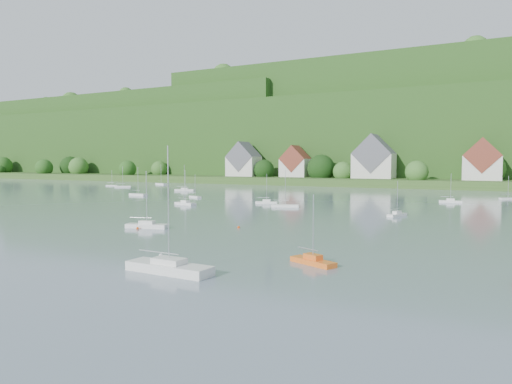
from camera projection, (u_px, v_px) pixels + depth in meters
The scene contains 13 objects.
far_shore_strip at pixel (369, 181), 205.54m from camera, with size 600.00×60.00×3.00m, color #325520.
forested_ridge at pixel (400, 138), 264.70m from camera, with size 620.00×181.22×69.89m.
village_building_0 at pixel (244, 162), 218.79m from camera, with size 14.00×10.40×16.00m.
village_building_1 at pixel (295, 164), 209.12m from camera, with size 12.00×9.36×14.00m.
village_building_2 at pixel (374, 160), 192.04m from camera, with size 16.00×11.44×18.00m.
village_building_3 at pixel (483, 163), 171.93m from camera, with size 13.00×10.40×15.50m.
near_sailboat_3 at pixel (147, 225), 69.74m from camera, with size 6.48×3.34×8.42m.
near_sailboat_4 at pixel (169, 267), 41.70m from camera, with size 8.40×2.68×11.21m.
near_sailboat_5 at pixel (313, 260), 45.13m from camera, with size 5.11×3.33×6.72m.
mooring_buoy_2 at pixel (239, 228), 69.75m from camera, with size 0.42×0.42×0.42m, color #E1460B.
mooring_buoy_3 at pixel (138, 229), 68.67m from camera, with size 0.41×0.41×0.41m, color #E1460B.
mooring_buoy_4 at pixel (161, 257), 48.75m from camera, with size 0.46×0.46×0.46m, color silver.
far_sailboat_cluster at pixel (323, 196), 129.79m from camera, with size 194.12×76.39×8.71m.
Camera 1 is at (51.07, -4.94, 9.83)m, focal length 33.16 mm.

